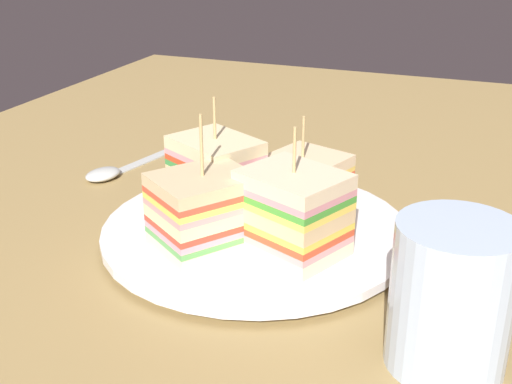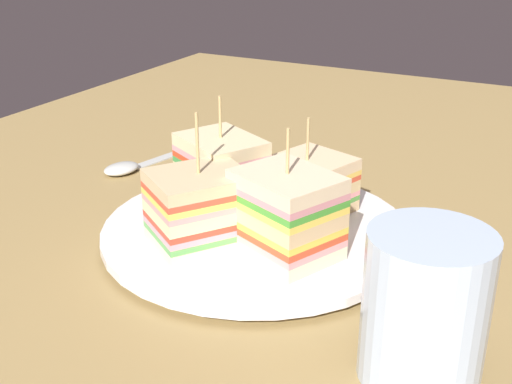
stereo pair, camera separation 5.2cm
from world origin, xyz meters
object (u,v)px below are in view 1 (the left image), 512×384
(plate, at_px, (256,232))
(sandwich_wedge_0, at_px, (293,213))
(sandwich_wedge_2, at_px, (216,174))
(drinking_glass, at_px, (450,306))
(spoon, at_px, (113,171))
(sandwich_wedge_3, at_px, (204,211))
(chip_pile, at_px, (246,201))
(sandwich_wedge_1, at_px, (302,184))

(plate, distance_m, sandwich_wedge_0, 0.06)
(sandwich_wedge_2, distance_m, drinking_glass, 0.24)
(sandwich_wedge_0, height_order, spoon, sandwich_wedge_0)
(sandwich_wedge_3, bearing_deg, spoon, 86.92)
(sandwich_wedge_3, distance_m, spoon, 0.21)
(sandwich_wedge_2, height_order, chip_pile, sandwich_wedge_2)
(sandwich_wedge_0, relative_size, sandwich_wedge_2, 1.00)
(sandwich_wedge_1, xyz_separation_m, drinking_glass, (-0.15, -0.14, 0.00))
(sandwich_wedge_0, xyz_separation_m, drinking_glass, (-0.08, -0.12, -0.01))
(plate, xyz_separation_m, sandwich_wedge_0, (-0.03, -0.04, 0.04))
(sandwich_wedge_3, height_order, chip_pile, sandwich_wedge_3)
(sandwich_wedge_3, distance_m, chip_pile, 0.06)
(sandwich_wedge_2, bearing_deg, plate, 0.82)
(sandwich_wedge_3, bearing_deg, sandwich_wedge_1, 6.57)
(sandwich_wedge_1, height_order, sandwich_wedge_3, sandwich_wedge_3)
(sandwich_wedge_1, distance_m, sandwich_wedge_3, 0.10)
(sandwich_wedge_3, relative_size, spoon, 0.75)
(chip_pile, bearing_deg, sandwich_wedge_0, -128.26)
(plate, height_order, chip_pile, chip_pile)
(sandwich_wedge_2, relative_size, sandwich_wedge_3, 0.94)
(sandwich_wedge_0, distance_m, sandwich_wedge_1, 0.08)
(sandwich_wedge_1, bearing_deg, spoon, -81.81)
(sandwich_wedge_1, bearing_deg, sandwich_wedge_0, 31.40)
(plate, height_order, sandwich_wedge_3, sandwich_wedge_3)
(plate, bearing_deg, sandwich_wedge_3, 151.39)
(sandwich_wedge_2, distance_m, spoon, 0.16)
(sandwich_wedge_1, xyz_separation_m, sandwich_wedge_3, (-0.09, 0.05, 0.01))
(sandwich_wedge_0, xyz_separation_m, sandwich_wedge_1, (0.07, 0.02, -0.01))
(plate, relative_size, sandwich_wedge_2, 2.56)
(plate, relative_size, sandwich_wedge_3, 2.40)
(plate, distance_m, sandwich_wedge_3, 0.06)
(plate, height_order, spoon, plate)
(sandwich_wedge_0, height_order, sandwich_wedge_2, same)
(sandwich_wedge_1, distance_m, spoon, 0.22)
(sandwich_wedge_2, bearing_deg, chip_pile, 8.87)
(chip_pile, distance_m, drinking_glass, 0.21)
(sandwich_wedge_3, bearing_deg, sandwich_wedge_2, 52.03)
(sandwich_wedge_1, bearing_deg, sandwich_wedge_3, -9.57)
(sandwich_wedge_1, relative_size, drinking_glass, 0.95)
(plate, relative_size, sandwich_wedge_1, 2.88)
(sandwich_wedge_3, bearing_deg, sandwich_wedge_0, -42.79)
(sandwich_wedge_0, xyz_separation_m, sandwich_wedge_3, (-0.01, 0.06, -0.00))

